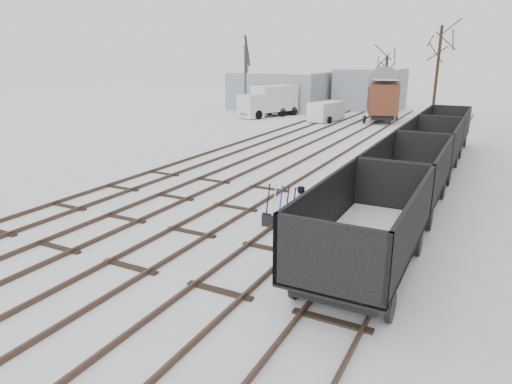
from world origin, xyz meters
TOP-DOWN VIEW (x-y plane):
  - ground at (0.00, 0.00)m, footprint 120.00×120.00m
  - tracks at (-0.00, 13.67)m, footprint 13.90×52.00m
  - shed_left at (-13.00, 36.00)m, footprint 10.00×8.00m
  - shed_right at (-4.00, 40.00)m, footprint 7.00×6.00m
  - ground_frame at (2.48, 1.89)m, footprint 1.32×0.48m
  - worker at (3.23, 1.99)m, footprint 0.47×0.63m
  - freight_wagon_a at (6.00, -0.35)m, footprint 2.53×6.32m
  - freight_wagon_b at (6.00, 6.05)m, footprint 2.53×6.32m
  - freight_wagon_c at (6.00, 12.45)m, footprint 2.53×6.32m
  - freight_wagon_d at (6.00, 18.85)m, footprint 2.53×6.32m
  - box_van_wagon at (-0.51, 30.45)m, footprint 3.98×5.57m
  - lorry at (-11.25, 29.16)m, footprint 3.71×6.86m
  - panel_van at (-5.09, 28.49)m, footprint 2.46×4.24m
  - crane at (-15.46, 32.33)m, footprint 2.06×4.69m
  - tree_far_left at (-2.62, 40.99)m, footprint 0.30×0.30m
  - tree_far_right at (2.95, 38.55)m, footprint 0.30×0.30m

SIDE VIEW (x-z plane):
  - ground at x=0.00m, z-range 0.00..0.00m
  - tracks at x=0.00m, z-range -0.01..0.16m
  - ground_frame at x=2.48m, z-range -0.46..1.03m
  - worker at x=3.23m, z-range 0.00..1.59m
  - panel_van at x=-5.09m, z-range 0.04..1.79m
  - freight_wagon_a at x=6.00m, z-range -0.30..2.28m
  - freight_wagon_b at x=6.00m, z-range -0.30..2.28m
  - freight_wagon_c at x=6.00m, z-range -0.30..2.28m
  - freight_wagon_d at x=6.00m, z-range -0.30..2.28m
  - lorry at x=-11.25m, z-range 0.04..3.02m
  - shed_left at x=-13.00m, z-range 0.00..4.10m
  - crane at x=-15.46m, z-range -1.87..6.01m
  - box_van_wagon at x=-0.51m, z-range 0.32..4.15m
  - shed_right at x=-4.00m, z-range 0.00..4.50m
  - tree_far_left at x=-2.62m, z-range 0.00..5.79m
  - tree_far_right at x=2.95m, z-range 0.00..8.67m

